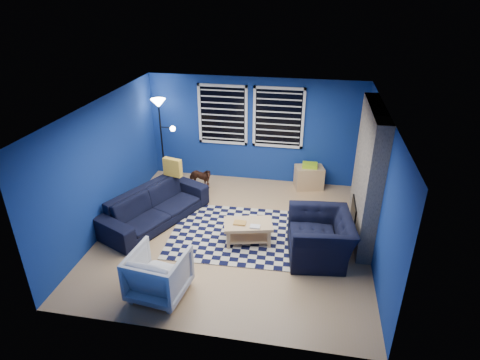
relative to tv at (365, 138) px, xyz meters
The scene contains 18 objects.
floor 3.46m from the tv, 140.73° to the right, with size 5.00×5.00×0.00m, color tan.
ceiling 3.35m from the tv, 140.73° to the right, with size 5.00×5.00×0.00m, color white.
wall_back 2.50m from the tv, 168.45° to the left, with size 5.00×5.00×0.00m, color navy.
wall_left 5.34m from the tv, 157.98° to the right, with size 5.00×5.00×0.00m, color navy.
wall_right 2.01m from the tv, 88.45° to the right, with size 5.00×5.00×0.00m, color navy.
fireplace 1.52m from the tv, 93.32° to the right, with size 0.65×2.00×2.50m.
window_left 3.24m from the tv, behind, with size 1.17×0.06×1.42m.
window_right 1.96m from the tv, 166.32° to the left, with size 1.17×0.06×1.42m.
tv is the anchor object (origin of this frame).
rug 3.41m from the tv, 140.39° to the right, with size 2.50×2.00×0.02m, color black.
sofa 4.61m from the tv, 156.17° to the right, with size 0.91×2.32×0.68m, color black.
armchair_big 2.73m from the tv, 109.36° to the right, with size 1.05×1.21×0.78m, color black.
armchair_bent 5.12m from the tv, 130.49° to the right, with size 0.82×0.85×0.77m, color gray.
rocking_horse 3.75m from the tv, behind, with size 0.61×0.28×0.52m, color #4A2517.
coffee_table 3.27m from the tv, 134.13° to the right, with size 0.97×0.70×0.44m.
cabinet 1.59m from the tv, 167.22° to the left, with size 0.72×0.57×0.62m.
floor_lamp 4.58m from the tv, behind, with size 0.55×0.34×2.01m.
throw_pillow 4.13m from the tv, 165.13° to the right, with size 0.41×0.12×0.39m, color yellow.
Camera 1 is at (1.28, -6.35, 4.37)m, focal length 30.00 mm.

